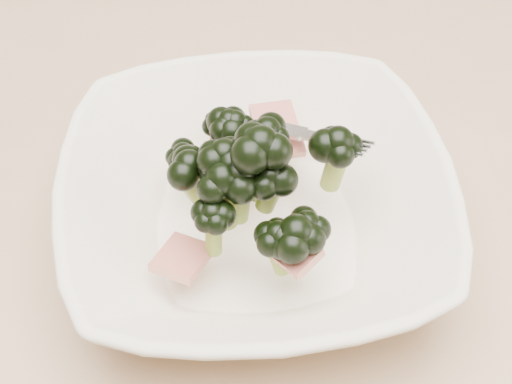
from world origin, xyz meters
TOP-DOWN VIEW (x-y plane):
  - dining_table at (0.00, 0.00)m, footprint 1.20×0.80m
  - broccoli_dish at (0.00, 0.04)m, footprint 0.31×0.31m

SIDE VIEW (x-z plane):
  - dining_table at x=0.00m, z-range 0.28..1.03m
  - broccoli_dish at x=0.00m, z-range 0.72..0.86m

